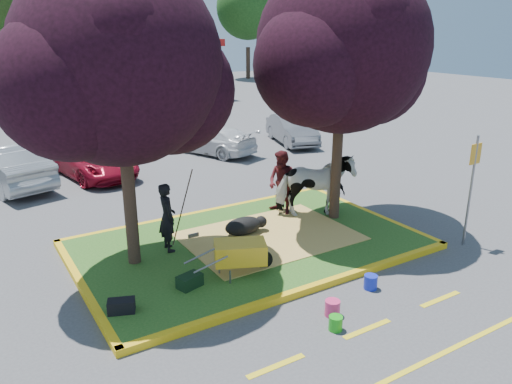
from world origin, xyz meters
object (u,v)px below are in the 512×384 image
cow (315,186)px  wheelbarrow (241,252)px  bucket_pink (332,308)px  bucket_blue (371,282)px  handler (167,217)px  sign_post (472,178)px  calf (244,226)px  bucket_green (336,323)px  car_silver (8,166)px

cow → wheelbarrow: (-3.50, -1.96, -0.38)m
cow → bucket_pink: (-2.72, -4.08, -0.89)m
wheelbarrow → bucket_pink: size_ratio=6.20×
wheelbarrow → bucket_blue: 2.81m
handler → bucket_blue: 4.85m
cow → sign_post: size_ratio=0.75×
cow → handler: bearing=112.2°
handler → wheelbarrow: size_ratio=0.85×
cow → bucket_blue: 4.05m
sign_post → calf: bearing=142.4°
handler → bucket_green: (1.37, -4.51, -0.84)m
bucket_green → calf: bearing=81.8°
bucket_green → bucket_pink: bearing=57.0°
handler → wheelbarrow: bearing=-152.6°
bucket_pink → car_silver: 12.80m
calf → car_silver: (-4.58, 8.09, 0.38)m
bucket_green → car_silver: 13.10m
bucket_pink → car_silver: bearing=109.2°
cow → calf: bearing=115.0°
cow → bucket_green: bearing=169.0°
handler → bucket_pink: handler is taller
wheelbarrow → bucket_pink: (0.78, -2.12, -0.50)m
bucket_blue → car_silver: 12.97m
handler → bucket_blue: bearing=-137.2°
sign_post → bucket_pink: (-4.96, -0.81, -1.60)m
sign_post → bucket_blue: 3.98m
handler → bucket_pink: bearing=-154.1°
handler → wheelbarrow: handler is taller
cow → calf: 2.45m
handler → sign_post: 7.42m
sign_post → bucket_green: size_ratio=10.23×
bucket_green → bucket_blue: size_ratio=0.90×
calf → bucket_green: bearing=-87.8°
calf → bucket_green: size_ratio=3.78×
bucket_pink → bucket_blue: bearing=15.5°
bucket_green → car_silver: size_ratio=0.06×
bucket_green → handler: bearing=106.9°
bucket_blue → car_silver: car_silver is taller
cow → bucket_green: cow is taller
cow → bucket_blue: bearing=-177.6°
wheelbarrow → calf: bearing=82.2°
calf → bucket_blue: bearing=-64.4°
wheelbarrow → bucket_pink: bearing=-45.8°
cow → handler: (-4.35, 0.03, -0.06)m
wheelbarrow → cow: bearing=53.1°
car_silver → bucket_green: bearing=94.0°
calf → handler: size_ratio=0.62×
sign_post → bucket_blue: (-3.61, -0.43, -1.60)m
sign_post → car_silver: sign_post is taller
calf → bucket_blue: (0.98, -3.61, -0.22)m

